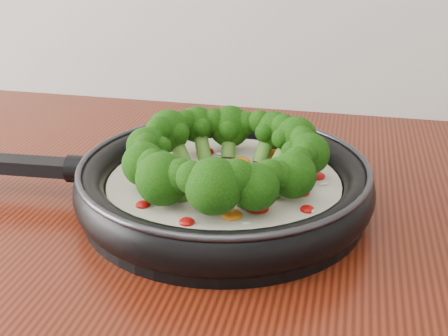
# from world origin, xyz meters

# --- Properties ---
(skillet) EXTENTS (0.54, 0.36, 0.10)m
(skillet) POSITION_xyz_m (-0.02, 1.11, 0.94)
(skillet) COLOR black
(skillet) RESTS_ON counter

